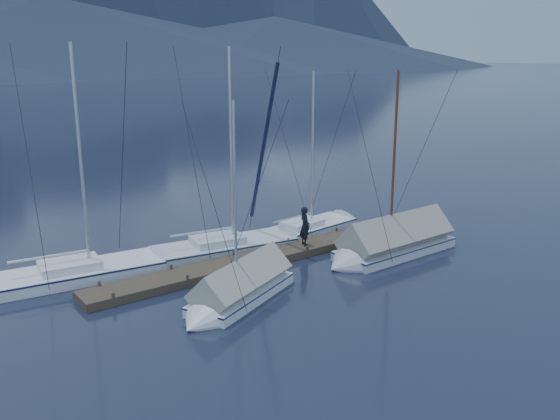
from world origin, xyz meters
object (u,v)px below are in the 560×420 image
object	(u,v)px
sailboat_open_right	(318,227)
sailboat_open_left	(104,270)
sailboat_covered_near	(388,246)
sailboat_covered_far	(235,293)
sailboat_open_mid	(244,245)
person	(305,226)

from	to	relation	value
sailboat_open_right	sailboat_open_left	bearing A→B (deg)	178.32
sailboat_open_left	sailboat_covered_near	xyz separation A→B (m)	(11.16, -5.33, 0.27)
sailboat_open_left	sailboat_open_right	size ratio (longest dim) A/B	1.15
sailboat_open_right	sailboat_covered_far	bearing A→B (deg)	-147.48
sailboat_open_right	sailboat_covered_far	world-z (taller)	sailboat_open_right
sailboat_open_mid	sailboat_open_right	distance (m)	4.81
sailboat_open_right	sailboat_covered_far	size ratio (longest dim) A/B	1.10
sailboat_covered_near	person	world-z (taller)	sailboat_covered_near
sailboat_open_right	sailboat_covered_near	size ratio (longest dim) A/B	0.97
sailboat_open_right	sailboat_open_mid	bearing A→B (deg)	-175.90
sailboat_covered_near	sailboat_covered_far	world-z (taller)	sailboat_covered_near
sailboat_open_left	sailboat_open_mid	bearing A→B (deg)	-5.96
sailboat_open_mid	sailboat_open_right	xyz separation A→B (m)	(4.80, 0.34, -0.02)
sailboat_open_mid	person	world-z (taller)	sailboat_open_mid
sailboat_covered_near	person	distance (m)	3.84
person	sailboat_covered_far	bearing A→B (deg)	131.49
sailboat_covered_far	sailboat_open_right	bearing A→B (deg)	32.52
sailboat_open_mid	sailboat_covered_near	world-z (taller)	sailboat_open_mid
sailboat_open_mid	sailboat_covered_far	distance (m)	6.21
sailboat_open_mid	sailboat_open_left	bearing A→B (deg)	174.04
sailboat_covered_near	sailboat_open_right	bearing A→B (deg)	88.99
sailboat_covered_far	person	xyz separation A→B (m)	(5.68, 3.02, 0.85)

